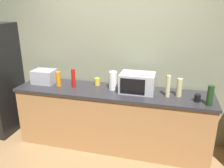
# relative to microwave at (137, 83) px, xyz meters

# --- Properties ---
(ground_plane) EXTENTS (8.00, 8.00, 0.00)m
(ground_plane) POSITION_rel_microwave_xyz_m (-0.36, -0.45, -1.04)
(ground_plane) COLOR #A87F51
(back_wall) EXTENTS (6.40, 0.10, 2.70)m
(back_wall) POSITION_rel_microwave_xyz_m (-0.36, 0.36, 0.31)
(back_wall) COLOR gray
(back_wall) RESTS_ON ground_plane
(counter_run) EXTENTS (2.84, 0.64, 0.90)m
(counter_run) POSITION_rel_microwave_xyz_m (-0.36, -0.05, -0.58)
(counter_run) COLOR #B27F4C
(counter_run) RESTS_ON ground_plane
(microwave) EXTENTS (0.48, 0.35, 0.27)m
(microwave) POSITION_rel_microwave_xyz_m (0.00, 0.00, 0.00)
(microwave) COLOR #B7BABF
(microwave) RESTS_ON counter_run
(toaster_oven) EXTENTS (0.34, 0.26, 0.21)m
(toaster_oven) POSITION_rel_microwave_xyz_m (-1.47, 0.01, -0.03)
(toaster_oven) COLOR #B7BABF
(toaster_oven) RESTS_ON counter_run
(paper_towel_roll) EXTENTS (0.12, 0.12, 0.27)m
(paper_towel_roll) POSITION_rel_microwave_xyz_m (-0.36, 0.00, 0.00)
(paper_towel_roll) COLOR white
(paper_towel_roll) RESTS_ON counter_run
(bottle_wine) EXTENTS (0.08, 0.08, 0.26)m
(bottle_wine) POSITION_rel_microwave_xyz_m (0.93, -0.23, -0.01)
(bottle_wine) COLOR #1E3F19
(bottle_wine) RESTS_ON counter_run
(bottle_hot_sauce) EXTENTS (0.06, 0.06, 0.28)m
(bottle_hot_sauce) POSITION_rel_microwave_xyz_m (-0.95, -0.05, 0.00)
(bottle_hot_sauce) COLOR red
(bottle_hot_sauce) RESTS_ON counter_run
(bottle_vinegar) EXTENTS (0.07, 0.07, 0.25)m
(bottle_vinegar) POSITION_rel_microwave_xyz_m (0.57, -0.03, -0.01)
(bottle_vinegar) COLOR beige
(bottle_vinegar) RESTS_ON counter_run
(bottle_hand_soap) EXTENTS (0.06, 0.06, 0.30)m
(bottle_hand_soap) POSITION_rel_microwave_xyz_m (0.42, -0.08, 0.01)
(bottle_hand_soap) COLOR beige
(bottle_hand_soap) RESTS_ON counter_run
(bottle_dish_soap) EXTENTS (0.07, 0.07, 0.22)m
(bottle_dish_soap) POSITION_rel_microwave_xyz_m (-1.19, -0.06, -0.02)
(bottle_dish_soap) COLOR orange
(bottle_dish_soap) RESTS_ON counter_run
(mug_black) EXTENTS (0.08, 0.08, 0.10)m
(mug_black) POSITION_rel_microwave_xyz_m (0.80, -0.15, -0.09)
(mug_black) COLOR black
(mug_black) RESTS_ON counter_run
(mug_yellow) EXTENTS (0.08, 0.08, 0.11)m
(mug_yellow) POSITION_rel_microwave_xyz_m (-0.63, 0.13, -0.08)
(mug_yellow) COLOR yellow
(mug_yellow) RESTS_ON counter_run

